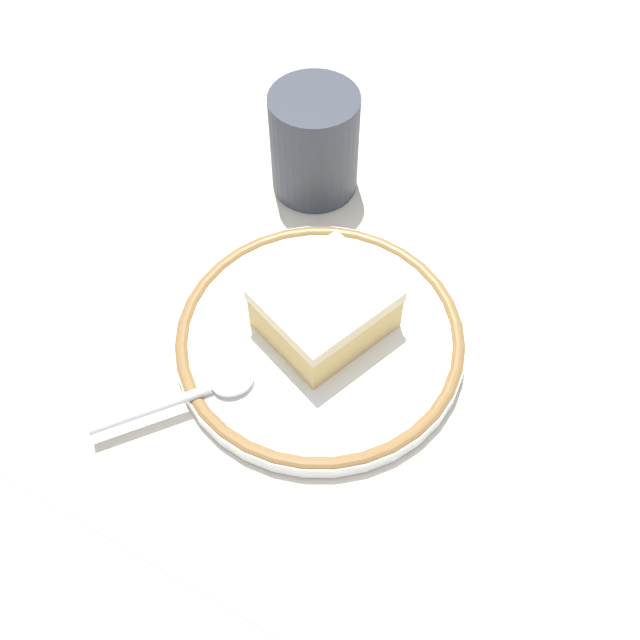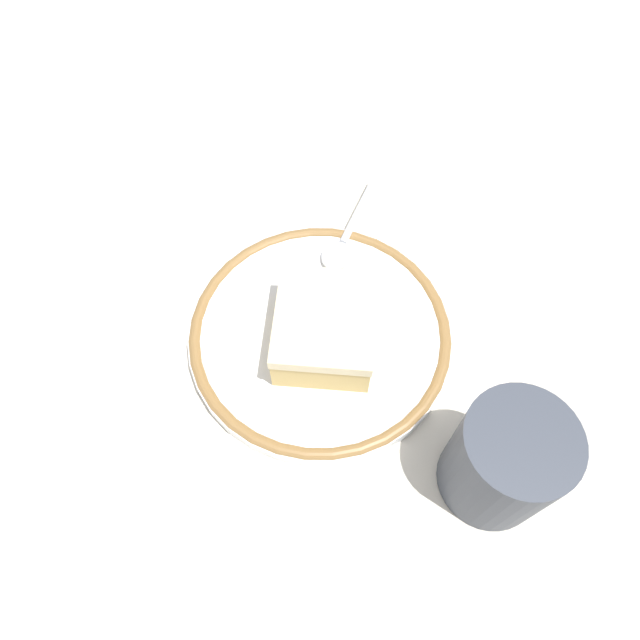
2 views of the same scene
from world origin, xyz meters
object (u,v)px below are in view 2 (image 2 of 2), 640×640
object	(u,v)px
cake_slice	(324,328)
plate	(320,334)
spoon	(346,236)
cup	(502,464)

from	to	relation	value
cake_slice	plate	bearing A→B (deg)	-174.95
plate	spoon	distance (m)	0.10
plate	cake_slice	bearing A→B (deg)	5.05
spoon	cup	xyz separation A→B (m)	(0.25, 0.04, 0.03)
plate	cup	size ratio (longest dim) A/B	2.33
cake_slice	cup	distance (m)	0.17
cake_slice	spoon	distance (m)	0.11
plate	cake_slice	size ratio (longest dim) A/B	2.00
spoon	cup	size ratio (longest dim) A/B	1.09
cake_slice	spoon	size ratio (longest dim) A/B	1.07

